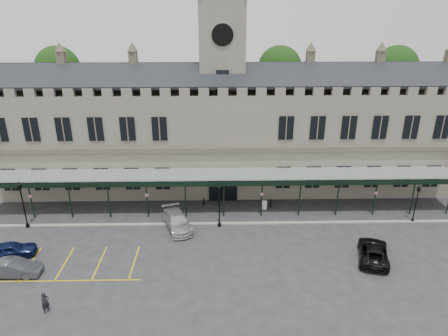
{
  "coord_description": "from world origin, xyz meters",
  "views": [
    {
      "loc": [
        -0.79,
        -30.32,
        20.65
      ],
      "look_at": [
        0.0,
        6.0,
        6.0
      ],
      "focal_mm": 32.0,
      "sensor_mm": 36.0,
      "label": 1
    }
  ],
  "objects_px": {
    "car_left_b": "(14,268)",
    "lamp_post_left": "(22,201)",
    "car_left_a": "(11,250)",
    "station_building": "(222,134)",
    "sign_board": "(264,205)",
    "car_taxi": "(177,221)",
    "clock_tower": "(222,78)",
    "car_van": "(374,252)",
    "traffic_cone": "(373,260)",
    "person_a": "(45,303)",
    "lamp_post_right": "(416,200)",
    "lamp_post_mid": "(219,202)"
  },
  "relations": [
    {
      "from": "lamp_post_left",
      "to": "car_left_b",
      "type": "height_order",
      "value": "lamp_post_left"
    },
    {
      "from": "lamp_post_left",
      "to": "lamp_post_mid",
      "type": "distance_m",
      "value": 19.41
    },
    {
      "from": "lamp_post_mid",
      "to": "car_van",
      "type": "relative_size",
      "value": 0.91
    },
    {
      "from": "station_building",
      "to": "clock_tower",
      "type": "xyz_separation_m",
      "value": [
        0.0,
        0.09,
        6.64
      ]
    },
    {
      "from": "station_building",
      "to": "clock_tower",
      "type": "height_order",
      "value": "clock_tower"
    },
    {
      "from": "car_van",
      "to": "car_left_a",
      "type": "bearing_deg",
      "value": 15.26
    },
    {
      "from": "station_building",
      "to": "lamp_post_mid",
      "type": "relative_size",
      "value": 12.8
    },
    {
      "from": "lamp_post_mid",
      "to": "lamp_post_right",
      "type": "height_order",
      "value": "lamp_post_mid"
    },
    {
      "from": "lamp_post_mid",
      "to": "car_left_b",
      "type": "height_order",
      "value": "lamp_post_mid"
    },
    {
      "from": "car_left_b",
      "to": "clock_tower",
      "type": "bearing_deg",
      "value": -42.25
    },
    {
      "from": "lamp_post_mid",
      "to": "car_van",
      "type": "distance_m",
      "value": 14.89
    },
    {
      "from": "car_left_a",
      "to": "station_building",
      "type": "bearing_deg",
      "value": -66.75
    },
    {
      "from": "lamp_post_left",
      "to": "car_taxi",
      "type": "bearing_deg",
      "value": -1.86
    },
    {
      "from": "lamp_post_mid",
      "to": "person_a",
      "type": "relative_size",
      "value": 2.75
    },
    {
      "from": "car_left_a",
      "to": "person_a",
      "type": "relative_size",
      "value": 2.51
    },
    {
      "from": "station_building",
      "to": "car_van",
      "type": "distance_m",
      "value": 22.01
    },
    {
      "from": "car_left_b",
      "to": "car_taxi",
      "type": "relative_size",
      "value": 0.81
    },
    {
      "from": "car_left_b",
      "to": "lamp_post_left",
      "type": "bearing_deg",
      "value": 18.0
    },
    {
      "from": "sign_board",
      "to": "car_van",
      "type": "distance_m",
      "value": 12.76
    },
    {
      "from": "station_building",
      "to": "lamp_post_mid",
      "type": "distance_m",
      "value": 11.44
    },
    {
      "from": "station_building",
      "to": "traffic_cone",
      "type": "xyz_separation_m",
      "value": [
        12.71,
        -17.54,
        -6.11
      ]
    },
    {
      "from": "car_van",
      "to": "car_left_b",
      "type": "bearing_deg",
      "value": 20.08
    },
    {
      "from": "clock_tower",
      "to": "car_left_a",
      "type": "distance_m",
      "value": 27.74
    },
    {
      "from": "clock_tower",
      "to": "car_van",
      "type": "distance_m",
      "value": 24.65
    },
    {
      "from": "car_taxi",
      "to": "lamp_post_right",
      "type": "bearing_deg",
      "value": -18.41
    },
    {
      "from": "lamp_post_mid",
      "to": "person_a",
      "type": "distance_m",
      "value": 17.65
    },
    {
      "from": "clock_tower",
      "to": "lamp_post_right",
      "type": "relative_size",
      "value": 6.0
    },
    {
      "from": "lamp_post_mid",
      "to": "clock_tower",
      "type": "bearing_deg",
      "value": 87.47
    },
    {
      "from": "car_left_a",
      "to": "person_a",
      "type": "bearing_deg",
      "value": -156.96
    },
    {
      "from": "traffic_cone",
      "to": "station_building",
      "type": "bearing_deg",
      "value": 125.93
    },
    {
      "from": "station_building",
      "to": "traffic_cone",
      "type": "distance_m",
      "value": 22.5
    },
    {
      "from": "lamp_post_left",
      "to": "sign_board",
      "type": "height_order",
      "value": "lamp_post_left"
    },
    {
      "from": "lamp_post_left",
      "to": "car_taxi",
      "type": "relative_size",
      "value": 0.95
    },
    {
      "from": "car_left_a",
      "to": "car_taxi",
      "type": "distance_m",
      "value": 15.06
    },
    {
      "from": "car_left_a",
      "to": "car_left_b",
      "type": "distance_m",
      "value": 3.02
    },
    {
      "from": "station_building",
      "to": "sign_board",
      "type": "xyz_separation_m",
      "value": [
        4.43,
        -7.34,
        -5.93
      ]
    },
    {
      "from": "lamp_post_right",
      "to": "car_taxi",
      "type": "distance_m",
      "value": 24.37
    },
    {
      "from": "lamp_post_left",
      "to": "car_left_b",
      "type": "bearing_deg",
      "value": -73.07
    },
    {
      "from": "car_van",
      "to": "lamp_post_mid",
      "type": "bearing_deg",
      "value": -6.98
    },
    {
      "from": "lamp_post_left",
      "to": "clock_tower",
      "type": "bearing_deg",
      "value": 28.24
    },
    {
      "from": "person_a",
      "to": "traffic_cone",
      "type": "bearing_deg",
      "value": -42.17
    },
    {
      "from": "sign_board",
      "to": "car_left_b",
      "type": "distance_m",
      "value": 24.59
    },
    {
      "from": "station_building",
      "to": "person_a",
      "type": "bearing_deg",
      "value": -119.96
    },
    {
      "from": "lamp_post_left",
      "to": "car_van",
      "type": "distance_m",
      "value": 33.55
    },
    {
      "from": "lamp_post_right",
      "to": "car_left_b",
      "type": "bearing_deg",
      "value": -167.66
    },
    {
      "from": "sign_board",
      "to": "station_building",
      "type": "bearing_deg",
      "value": 127.71
    },
    {
      "from": "lamp_post_left",
      "to": "traffic_cone",
      "type": "xyz_separation_m",
      "value": [
        32.6,
        -6.94,
        -2.63
      ]
    },
    {
      "from": "lamp_post_left",
      "to": "car_left_a",
      "type": "distance_m",
      "value": 5.78
    },
    {
      "from": "traffic_cone",
      "to": "person_a",
      "type": "bearing_deg",
      "value": -168.31
    },
    {
      "from": "car_left_a",
      "to": "car_left_b",
      "type": "bearing_deg",
      "value": -166.25
    }
  ]
}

